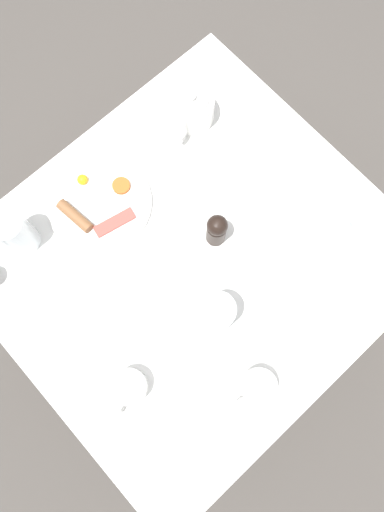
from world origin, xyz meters
The scene contains 15 objects.
ground_plane centered at (0.00, 0.00, 0.00)m, with size 8.00×8.00×0.00m, color #4C4742.
table centered at (0.00, 0.00, 0.66)m, with size 0.88×0.95×0.74m.
breakfast_plate centered at (0.26, 0.08, 0.75)m, with size 0.27×0.27×0.04m.
teapot_near centered at (0.28, -0.26, 0.78)m, with size 0.11×0.17×0.11m.
teacup_with_saucer_left centered at (-0.33, 0.10, 0.77)m, with size 0.14×0.14×0.06m.
teacup_with_saucer_right centered at (-0.13, 0.31, 0.77)m, with size 0.14×0.14×0.06m.
water_glass_tall centered at (-0.15, 0.06, 0.81)m, with size 0.08×0.08×0.13m.
water_glass_short centered at (0.31, 0.28, 0.81)m, with size 0.08×0.08×0.14m.
wine_glass_spare centered at (-0.22, -0.32, 0.82)m, with size 0.08×0.08×0.15m.
creamer_jug centered at (-0.15, -0.21, 0.77)m, with size 0.08×0.06×0.05m.
salt_grinder centered at (0.00, -0.08, 0.80)m, with size 0.05×0.05×0.12m.
fork_by_plate centered at (0.02, -0.23, 0.74)m, with size 0.12×0.14×0.00m.
knife_by_plate centered at (0.09, 0.32, 0.74)m, with size 0.15×0.18×0.00m.
spoon_for_tea centered at (-0.31, 0.36, 0.74)m, with size 0.16×0.05×0.00m.
fork_spare centered at (-0.31, -0.16, 0.74)m, with size 0.18×0.05×0.00m.
Camera 1 is at (-0.22, 0.20, 1.93)m, focal length 35.00 mm.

